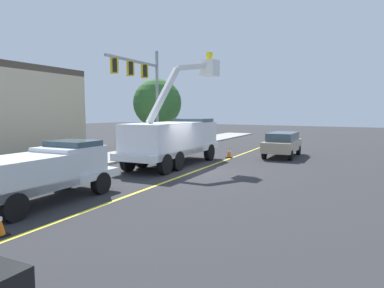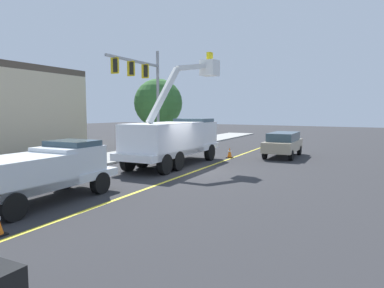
# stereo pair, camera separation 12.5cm
# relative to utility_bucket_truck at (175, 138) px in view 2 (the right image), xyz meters

# --- Properties ---
(ground) EXTENTS (120.00, 120.00, 0.00)m
(ground) POSITION_rel_utility_bucket_truck_xyz_m (-1.30, -2.15, -1.60)
(ground) COLOR #2D2D30
(sidewalk_far_side) EXTENTS (60.09, 8.73, 0.12)m
(sidewalk_far_side) POSITION_rel_utility_bucket_truck_xyz_m (-1.93, 5.14, -1.54)
(sidewalk_far_side) COLOR #9E9E99
(sidewalk_far_side) RESTS_ON ground
(lane_centre_stripe) EXTENTS (49.83, 4.44, 0.01)m
(lane_centre_stripe) POSITION_rel_utility_bucket_truck_xyz_m (-1.30, -2.15, -1.60)
(lane_centre_stripe) COLOR yellow
(lane_centre_stripe) RESTS_ON ground
(utility_bucket_truck) EXTENTS (8.38, 3.67, 6.59)m
(utility_bucket_truck) POSITION_rel_utility_bucket_truck_xyz_m (0.00, 0.00, 0.00)
(utility_bucket_truck) COLOR white
(utility_bucket_truck) RESTS_ON ground
(service_pickup_truck) EXTENTS (5.76, 2.57, 2.06)m
(service_pickup_truck) POSITION_rel_utility_bucket_truck_xyz_m (-9.35, -0.77, -0.48)
(service_pickup_truck) COLOR silver
(service_pickup_truck) RESTS_ON ground
(passing_minivan) EXTENTS (4.95, 2.30, 1.69)m
(passing_minivan) POSITION_rel_utility_bucket_truck_xyz_m (6.94, -4.42, -0.63)
(passing_minivan) COLOR tan
(passing_minivan) RESTS_ON ground
(traffic_cone_mid_front) EXTENTS (0.40, 0.40, 0.72)m
(traffic_cone_mid_front) POSITION_rel_utility_bucket_truck_xyz_m (4.50, -1.46, -1.25)
(traffic_cone_mid_front) COLOR black
(traffic_cone_mid_front) RESTS_ON ground
(traffic_signal_mast) EXTENTS (6.01, 0.86, 7.72)m
(traffic_signal_mast) POSITION_rel_utility_bucket_truck_xyz_m (2.76, 4.52, 3.62)
(traffic_signal_mast) COLOR gray
(traffic_signal_mast) RESTS_ON ground
(street_tree_right) EXTENTS (4.33, 4.33, 6.07)m
(street_tree_right) POSITION_rel_utility_bucket_truck_xyz_m (8.18, 7.34, 2.30)
(street_tree_right) COLOR brown
(street_tree_right) RESTS_ON ground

